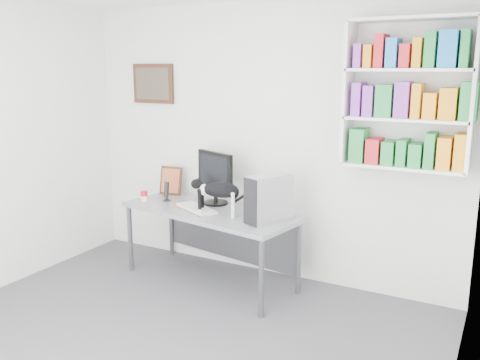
# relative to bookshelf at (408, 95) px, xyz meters

# --- Properties ---
(room) EXTENTS (4.01, 4.01, 2.70)m
(room) POSITION_rel_bookshelf_xyz_m (-1.40, -1.85, -0.50)
(room) COLOR #4A4A4E
(room) RESTS_ON ground
(bookshelf) EXTENTS (1.03, 0.28, 1.24)m
(bookshelf) POSITION_rel_bookshelf_xyz_m (0.00, 0.00, 0.00)
(bookshelf) COLOR white
(bookshelf) RESTS_ON room
(wall_art) EXTENTS (0.52, 0.04, 0.42)m
(wall_art) POSITION_rel_bookshelf_xyz_m (-2.70, 0.12, 0.05)
(wall_art) COLOR #4E2719
(wall_art) RESTS_ON room
(desk) EXTENTS (1.85, 0.97, 0.73)m
(desk) POSITION_rel_bookshelf_xyz_m (-1.70, -0.37, -1.48)
(desk) COLOR gray
(desk) RESTS_ON room
(monitor) EXTENTS (0.56, 0.41, 0.54)m
(monitor) POSITION_rel_bookshelf_xyz_m (-1.76, -0.15, -0.85)
(monitor) COLOR black
(monitor) RESTS_ON desk
(keyboard) EXTENTS (0.51, 0.37, 0.04)m
(keyboard) POSITION_rel_bookshelf_xyz_m (-1.80, -0.44, -1.10)
(keyboard) COLOR beige
(keyboard) RESTS_ON desk
(pc_tower) EXTENTS (0.34, 0.46, 0.42)m
(pc_tower) POSITION_rel_bookshelf_xyz_m (-1.04, -0.44, -0.91)
(pc_tower) COLOR #B0B1B5
(pc_tower) RESTS_ON desk
(speaker) EXTENTS (0.09, 0.09, 0.21)m
(speaker) POSITION_rel_bookshelf_xyz_m (-2.26, -0.29, -1.01)
(speaker) COLOR black
(speaker) RESTS_ON desk
(leaning_print) EXTENTS (0.26, 0.13, 0.31)m
(leaning_print) POSITION_rel_bookshelf_xyz_m (-2.39, -0.03, -0.96)
(leaning_print) COLOR #4E2719
(leaning_print) RESTS_ON desk
(soup_can) EXTENTS (0.10, 0.10, 0.11)m
(soup_can) POSITION_rel_bookshelf_xyz_m (-2.46, -0.41, -1.06)
(soup_can) COLOR red
(soup_can) RESTS_ON desk
(cat) EXTENTS (0.55, 0.23, 0.33)m
(cat) POSITION_rel_bookshelf_xyz_m (-1.52, -0.49, -0.95)
(cat) COLOR black
(cat) RESTS_ON desk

